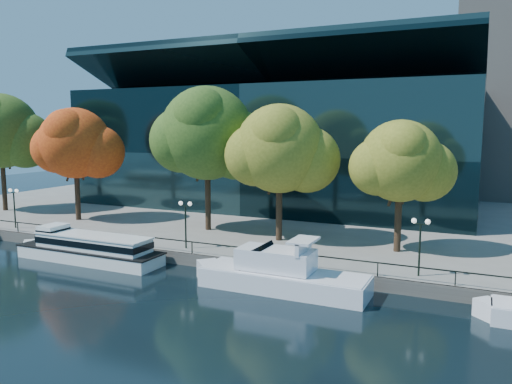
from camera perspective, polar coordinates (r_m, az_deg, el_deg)
The scene contains 14 objects.
ground at distance 38.98m, azimuth -9.85°, elevation -9.43°, with size 160.00×160.00×0.00m, color black.
promenade at distance 71.13m, azimuth 6.95°, elevation -1.26°, with size 90.00×67.08×1.00m.
railing at distance 41.09m, azimuth -7.33°, elevation -5.69°, with size 88.20×0.08×0.99m.
convention_building at distance 67.40m, azimuth 2.61°, elevation 5.15°, with size 50.00×24.57×21.43m.
tour_boat at distance 44.65m, azimuth -18.86°, elevation -5.97°, with size 14.67×3.27×2.78m.
cruiser_near at distance 35.03m, azimuth 2.38°, elevation -9.27°, with size 13.02×3.35×3.77m.
tree_0 at distance 68.04m, azimuth -27.12°, elevation 6.07°, with size 11.34×9.30×14.27m.
tree_1 at distance 57.84m, azimuth -19.90°, elevation 5.10°, with size 9.63×7.90×12.32m.
tree_2 at distance 49.22m, azimuth -5.46°, elevation 6.48°, with size 11.48×9.41×14.21m.
tree_3 at distance 44.47m, azimuth 2.86°, elevation 4.75°, with size 9.93×8.15×12.29m.
tree_4 at distance 42.07m, azimuth 16.33°, elevation 3.21°, with size 8.35×6.85×10.84m.
lamp_0 at distance 56.10m, azimuth -25.94°, elevation -0.73°, with size 1.26×0.36×4.03m.
lamp_1 at distance 42.45m, azimuth -8.07°, elevation -2.47°, with size 1.26×0.36×4.03m.
lamp_2 at distance 36.07m, azimuth 18.26°, elevation -4.55°, with size 1.26×0.36×4.03m.
Camera 1 is at (21.30, -30.63, 11.29)m, focal length 35.00 mm.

